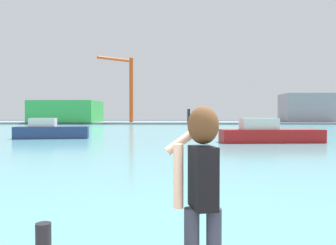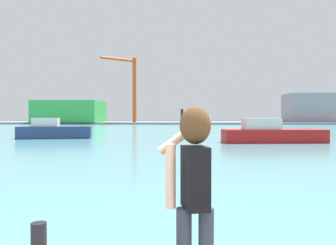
{
  "view_description": "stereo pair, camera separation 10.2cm",
  "coord_description": "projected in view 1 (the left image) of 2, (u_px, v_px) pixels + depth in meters",
  "views": [
    {
      "loc": [
        -0.33,
        -2.33,
        2.33
      ],
      "look_at": [
        -0.72,
        7.8,
        2.11
      ],
      "focal_mm": 37.5,
      "sensor_mm": 36.0,
      "label": 1
    },
    {
      "loc": [
        -0.23,
        -2.32,
        2.33
      ],
      "look_at": [
        -0.72,
        7.8,
        2.11
      ],
      "focal_mm": 37.5,
      "sensor_mm": 36.0,
      "label": 2
    }
  ],
  "objects": [
    {
      "name": "harbor_water",
      "position": [
        184.0,
        130.0,
        54.31
      ],
      "size": [
        140.0,
        100.0,
        0.02
      ],
      "primitive_type": "cube",
      "color": "#599EA8",
      "rests_on": "ground_plane"
    },
    {
      "name": "warehouse_left",
      "position": [
        67.0,
        111.0,
        91.61
      ],
      "size": [
        16.31,
        13.39,
        5.47
      ],
      "primitive_type": "cube",
      "color": "green",
      "rests_on": "far_shore_dock"
    },
    {
      "name": "far_shore_dock",
      "position": [
        183.0,
        123.0,
        94.27
      ],
      "size": [
        140.0,
        20.0,
        0.47
      ],
      "primitive_type": "cube",
      "color": "gray",
      "rests_on": "ground_plane"
    },
    {
      "name": "warehouse_right",
      "position": [
        306.0,
        108.0,
        91.87
      ],
      "size": [
        12.19,
        9.37,
        7.34
      ],
      "primitive_type": "cube",
      "color": "gray",
      "rests_on": "far_shore_dock"
    },
    {
      "name": "person_photographer",
      "position": [
        201.0,
        181.0,
        3.15
      ],
      "size": [
        0.53,
        0.54,
        1.74
      ],
      "rotation": [
        0.0,
        0.0,
        1.79
      ],
      "color": "#2D3342",
      "rests_on": "quay_promenade"
    },
    {
      "name": "boat_moored_2",
      "position": [
        269.0,
        134.0,
        29.21
      ],
      "size": [
        8.61,
        3.05,
        2.03
      ],
      "rotation": [
        0.0,
        0.0,
        0.1
      ],
      "color": "#B21919",
      "rests_on": "harbor_water"
    },
    {
      "name": "harbor_bollard",
      "position": [
        43.0,
        239.0,
        4.15
      ],
      "size": [
        0.18,
        0.18,
        0.38
      ],
      "primitive_type": "cylinder",
      "color": "black",
      "rests_on": "quay_promenade"
    },
    {
      "name": "ground_plane",
      "position": [
        184.0,
        130.0,
        52.32
      ],
      "size": [
        220.0,
        220.0,
        0.0
      ],
      "primitive_type": "plane",
      "color": "#334751"
    },
    {
      "name": "boat_moored",
      "position": [
        51.0,
        131.0,
        34.28
      ],
      "size": [
        7.22,
        3.48,
        1.99
      ],
      "rotation": [
        0.0,
        0.0,
        0.19
      ],
      "color": "navy",
      "rests_on": "harbor_water"
    },
    {
      "name": "port_crane",
      "position": [
        128.0,
        83.0,
        88.84
      ],
      "size": [
        7.89,
        7.04,
        16.39
      ],
      "color": "#D84C19",
      "rests_on": "far_shore_dock"
    }
  ]
}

